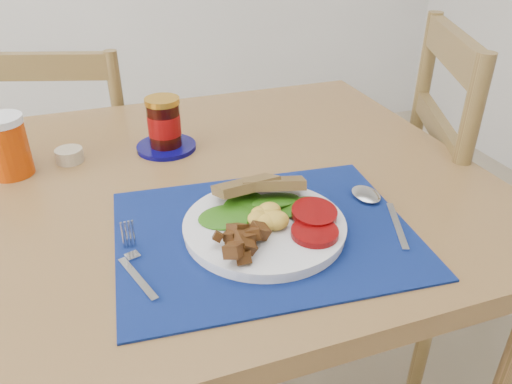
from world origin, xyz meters
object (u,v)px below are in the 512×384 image
(chair_far, at_px, (77,155))
(breakfast_plate, at_px, (262,224))
(jam_on_saucer, at_px, (165,127))
(juice_glass, at_px, (7,148))
(chair_end, at_px, (475,185))

(chair_far, bearing_deg, breakfast_plate, 126.27)
(jam_on_saucer, bearing_deg, juice_glass, -177.39)
(chair_far, xyz_separation_m, juice_glass, (-0.10, -0.49, 0.26))
(juice_glass, bearing_deg, breakfast_plate, -42.60)
(chair_far, relative_size, breakfast_plate, 4.27)
(jam_on_saucer, bearing_deg, chair_end, -10.18)
(chair_far, bearing_deg, juice_glass, 96.15)
(chair_far, xyz_separation_m, chair_end, (0.93, -0.61, 0.04))
(chair_far, relative_size, jam_on_saucer, 8.61)
(chair_far, bearing_deg, chair_end, 164.65)
(chair_far, distance_m, juice_glass, 0.56)
(chair_far, height_order, breakfast_plate, chair_far)
(chair_far, xyz_separation_m, breakfast_plate, (0.28, -0.84, 0.22))
(chair_end, relative_size, breakfast_plate, 4.68)
(breakfast_plate, relative_size, juice_glass, 2.28)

